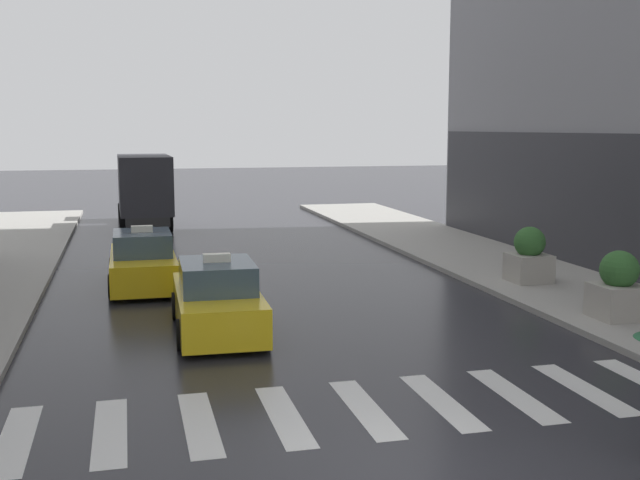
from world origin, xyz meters
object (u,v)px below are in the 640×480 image
at_px(planter_near_corner, 618,288).
at_px(box_truck, 144,188).
at_px(taxi_lead, 217,300).
at_px(taxi_second, 143,262).
at_px(planter_mid_block, 529,257).

bearing_deg(planter_near_corner, box_truck, 116.53).
distance_m(taxi_lead, planter_near_corner, 9.30).
distance_m(taxi_lead, taxi_second, 5.71).
bearing_deg(planter_mid_block, box_truck, 122.95).
distance_m(taxi_second, planter_mid_block, 11.15).
bearing_deg(taxi_second, box_truck, 88.40).
bearing_deg(box_truck, taxi_lead, -86.60).
xyz_separation_m(planter_near_corner, planter_mid_block, (0.17, 4.48, 0.00)).
height_order(box_truck, planter_near_corner, box_truck).
height_order(taxi_second, box_truck, box_truck).
relative_size(taxi_second, planter_mid_block, 2.84).
distance_m(box_truck, planter_mid_block, 19.27).
distance_m(taxi_second, planter_near_corner, 12.81).
height_order(taxi_lead, box_truck, box_truck).
relative_size(planter_near_corner, planter_mid_block, 1.00).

